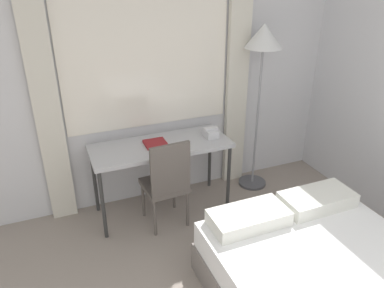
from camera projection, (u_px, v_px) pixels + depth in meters
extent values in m
cube|color=silver|center=(171.00, 74.00, 3.81)|extent=(4.62, 0.05, 2.70)
cube|color=white|center=(147.00, 52.00, 3.59)|extent=(1.68, 0.01, 1.50)
cube|color=beige|center=(45.00, 96.00, 3.35)|extent=(0.24, 0.06, 2.60)
cube|color=beige|center=(237.00, 74.00, 4.02)|extent=(0.24, 0.06, 2.60)
cube|color=#B2B2B7|center=(161.00, 146.00, 3.69)|extent=(1.38, 0.55, 0.04)
cylinder|color=#333333|center=(103.00, 205.00, 3.44)|extent=(0.04, 0.04, 0.72)
cylinder|color=#333333|center=(229.00, 178.00, 3.88)|extent=(0.04, 0.04, 0.72)
cylinder|color=#333333|center=(95.00, 181.00, 3.83)|extent=(0.04, 0.04, 0.72)
cylinder|color=#333333|center=(210.00, 158.00, 4.27)|extent=(0.04, 0.04, 0.72)
cube|color=#59514C|center=(164.00, 185.00, 3.64)|extent=(0.42, 0.42, 0.05)
cube|color=#59514C|center=(171.00, 169.00, 3.38)|extent=(0.38, 0.06, 0.49)
cylinder|color=#59514C|center=(155.00, 218.00, 3.54)|extent=(0.03, 0.03, 0.39)
cylinder|color=#59514C|center=(187.00, 209.00, 3.67)|extent=(0.03, 0.03, 0.39)
cylinder|color=#59514C|center=(143.00, 200.00, 3.81)|extent=(0.03, 0.03, 0.39)
cylinder|color=#59514C|center=(174.00, 192.00, 3.94)|extent=(0.03, 0.03, 0.39)
cube|color=silver|center=(249.00, 218.00, 2.97)|extent=(0.62, 0.32, 0.12)
cube|color=silver|center=(317.00, 199.00, 3.19)|extent=(0.62, 0.32, 0.12)
cylinder|color=#4C4C51|center=(252.00, 182.00, 4.46)|extent=(0.32, 0.32, 0.03)
cylinder|color=gray|center=(257.00, 120.00, 4.11)|extent=(0.02, 0.02, 1.57)
cone|color=silver|center=(264.00, 36.00, 3.72)|extent=(0.38, 0.38, 0.24)
cube|color=silver|center=(211.00, 133.00, 3.82)|extent=(0.12, 0.16, 0.08)
cube|color=silver|center=(211.00, 128.00, 3.80)|extent=(0.14, 0.05, 0.02)
cube|color=maroon|center=(155.00, 143.00, 3.67)|extent=(0.21, 0.21, 0.02)
cube|color=white|center=(155.00, 143.00, 3.67)|extent=(0.20, 0.20, 0.01)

